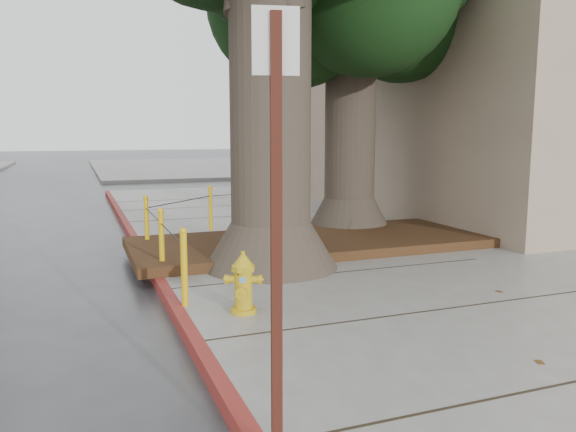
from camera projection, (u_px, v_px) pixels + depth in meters
name	position (u px, v px, depth m)	size (l,w,h in m)	color
ground	(376.00, 331.00, 6.24)	(140.00, 140.00, 0.00)	#28282B
sidewalk_far	(225.00, 166.00, 36.07)	(16.00, 20.00, 0.15)	slate
curb_red	(161.00, 285.00, 7.83)	(0.14, 26.00, 0.16)	maroon
planter_bed	(312.00, 242.00, 10.13)	(6.40, 2.60, 0.16)	black
building_corner	(530.00, 38.00, 16.88)	(12.00, 13.00, 10.00)	gray
building_side_white	(394.00, 96.00, 35.24)	(10.00, 10.00, 9.00)	silver
building_side_grey	(421.00, 82.00, 42.68)	(12.00, 14.00, 12.00)	slate
bollard_ring	(209.00, 220.00, 9.88)	(3.79, 5.39, 0.95)	#E7AF0C
fire_hydrant	(243.00, 283.00, 6.35)	(0.39, 0.39, 0.71)	gold
signpost	(276.00, 216.00, 3.30)	(0.27, 0.08, 2.73)	#471911
car_silver	(284.00, 169.00, 25.03)	(1.39, 3.45, 1.18)	#959599
car_red	(301.00, 167.00, 26.67)	(1.24, 3.55, 1.17)	maroon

